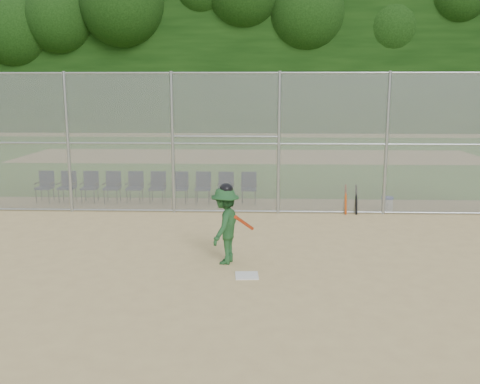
{
  "coord_description": "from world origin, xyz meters",
  "views": [
    {
      "loc": [
        0.46,
        -10.0,
        3.54
      ],
      "look_at": [
        0.0,
        2.5,
        1.1
      ],
      "focal_mm": 40.0,
      "sensor_mm": 36.0,
      "label": 1
    }
  ],
  "objects_px": {
    "batter_at_plate": "(225,225)",
    "water_cooler": "(387,204)",
    "home_plate": "(247,276)",
    "chair_0": "(44,187)"
  },
  "relations": [
    {
      "from": "water_cooler",
      "to": "chair_0",
      "type": "xyz_separation_m",
      "value": [
        -10.49,
        1.0,
        0.26
      ]
    },
    {
      "from": "water_cooler",
      "to": "chair_0",
      "type": "height_order",
      "value": "chair_0"
    },
    {
      "from": "home_plate",
      "to": "chair_0",
      "type": "relative_size",
      "value": 0.46
    },
    {
      "from": "home_plate",
      "to": "water_cooler",
      "type": "xyz_separation_m",
      "value": [
        3.94,
        5.57,
        0.21
      ]
    },
    {
      "from": "home_plate",
      "to": "batter_at_plate",
      "type": "relative_size",
      "value": 0.26
    },
    {
      "from": "batter_at_plate",
      "to": "home_plate",
      "type": "bearing_deg",
      "value": -59.53
    },
    {
      "from": "batter_at_plate",
      "to": "water_cooler",
      "type": "relative_size",
      "value": 3.83
    },
    {
      "from": "chair_0",
      "to": "water_cooler",
      "type": "bearing_deg",
      "value": -5.44
    },
    {
      "from": "home_plate",
      "to": "batter_at_plate",
      "type": "distance_m",
      "value": 1.21
    },
    {
      "from": "chair_0",
      "to": "batter_at_plate",
      "type": "bearing_deg",
      "value": -43.57
    }
  ]
}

